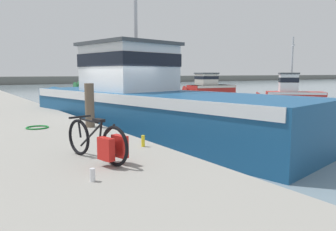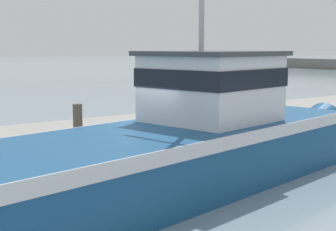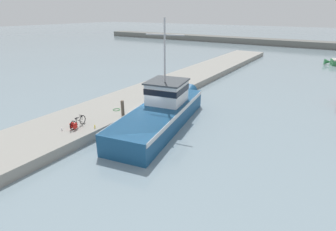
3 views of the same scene
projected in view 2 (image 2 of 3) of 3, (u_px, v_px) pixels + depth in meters
name	position (u px, v px, depth m)	size (l,w,h in m)	color
ground_plane	(170.00, 176.00, 13.86)	(320.00, 320.00, 0.00)	gray
dock_pier	(96.00, 141.00, 17.13)	(5.67, 80.00, 0.71)	gray
fishing_boat_main	(190.00, 139.00, 12.85)	(5.54, 13.97, 8.08)	navy
mooring_post	(78.00, 126.00, 13.98)	(0.26, 0.26, 1.23)	brown
hose_coil	(78.00, 139.00, 15.44)	(0.60, 0.60, 0.04)	#197A2D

